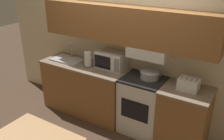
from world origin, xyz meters
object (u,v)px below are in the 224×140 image
toaster (189,84)px  sink_basin (67,59)px  stove_range (142,105)px  cooking_pot (150,75)px  paper_towel_roll (88,59)px  microwave (112,60)px

toaster → sink_basin: size_ratio=0.49×
stove_range → toaster: 0.87m
cooking_pot → sink_basin: sink_basin is taller
stove_range → toaster: toaster is taller
stove_range → sink_basin: bearing=-179.4°
toaster → sink_basin: bearing=-179.6°
paper_towel_roll → sink_basin: bearing=176.3°
microwave → sink_basin: microwave is taller
stove_range → cooking_pot: cooking_pot is taller
stove_range → cooking_pot: 0.54m
sink_basin → microwave: bearing=8.1°
stove_range → paper_towel_roll: size_ratio=3.68×
toaster → cooking_pot: bearing=174.4°
sink_basin → stove_range: bearing=0.6°
stove_range → toaster: (0.68, 0.00, 0.55)m
microwave → sink_basin: bearing=-171.9°
paper_towel_roll → microwave: bearing=22.6°
microwave → paper_towel_roll: microwave is taller
toaster → sink_basin: 2.20m
cooking_pot → paper_towel_roll: paper_towel_roll is taller
stove_range → microwave: 0.90m
toaster → paper_towel_roll: bearing=-178.4°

